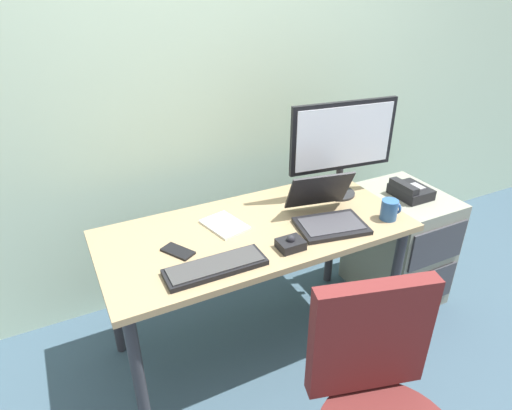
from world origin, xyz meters
TOP-DOWN VIEW (x-y plane):
  - ground_plane at (0.00, 0.00)m, footprint 8.00×8.00m
  - back_wall at (0.00, 0.68)m, footprint 6.00×0.10m
  - desk at (0.00, 0.00)m, footprint 1.43×0.67m
  - file_cabinet at (0.96, 0.02)m, footprint 0.42×0.53m
  - desk_phone at (0.95, -0.00)m, footprint 0.17×0.20m
  - monitor_main at (0.54, 0.11)m, footprint 0.57×0.18m
  - keyboard at (-0.29, -0.21)m, footprint 0.41×0.14m
  - laptop at (0.32, -0.10)m, footprint 0.37×0.38m
  - trackball_mouse at (0.06, -0.22)m, footprint 0.11×0.09m
  - coffee_mug at (0.60, -0.21)m, footprint 0.09×0.08m
  - paper_notepad at (-0.12, 0.08)m, footprint 0.19×0.24m
  - cell_phone at (-0.38, -0.03)m, footprint 0.13×0.16m

SIDE VIEW (x-z plane):
  - ground_plane at x=0.00m, z-range 0.00..0.00m
  - file_cabinet at x=0.96m, z-range 0.00..0.66m
  - desk at x=0.00m, z-range 0.27..0.99m
  - desk_phone at x=0.95m, z-range 0.65..0.74m
  - cell_phone at x=-0.38m, z-range 0.71..0.72m
  - paper_notepad at x=-0.12m, z-range 0.71..0.72m
  - keyboard at x=-0.29m, z-range 0.71..0.74m
  - trackball_mouse at x=0.06m, z-range 0.70..0.77m
  - coffee_mug at x=0.60m, z-range 0.71..0.81m
  - laptop at x=0.32m, z-range 0.65..0.87m
  - monitor_main at x=0.54m, z-range 0.76..1.26m
  - back_wall at x=0.00m, z-range 0.00..2.80m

